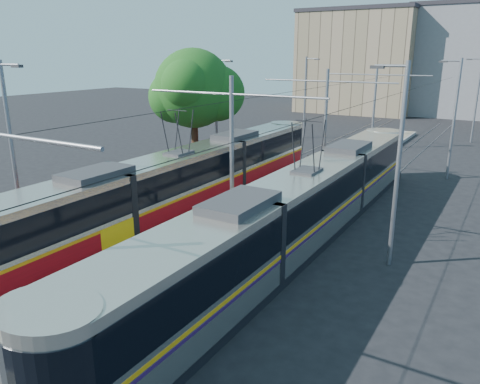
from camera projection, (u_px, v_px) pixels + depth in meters
The scene contains 12 objects.
ground at pixel (110, 302), 16.13m from camera, with size 160.00×160.00×0.00m, color black.
platform at pixel (306, 185), 30.09m from camera, with size 4.00×50.00×0.30m, color gray.
tactile_strip_left at pixel (285, 179), 30.76m from camera, with size 0.70×50.00×0.01m, color gray.
tactile_strip_right at pixel (327, 185), 29.34m from camera, with size 0.70×50.00×0.01m, color gray.
rails at pixel (305, 187), 30.13m from camera, with size 8.71×70.00×0.03m.
tram_left at pixel (180, 183), 24.52m from camera, with size 2.43×27.88×5.50m.
tram_right at pixel (306, 203), 20.75m from camera, with size 2.43×28.55×5.50m.
catenary at pixel (289, 122), 26.51m from camera, with size 9.20×70.00×7.00m.
street_lamps at pixel (331, 115), 32.25m from camera, with size 15.18×38.22×8.00m.
shelter at pixel (314, 170), 28.73m from camera, with size 0.69×1.00×2.06m.
tree at pixel (200, 90), 32.11m from camera, with size 5.96×5.51×8.65m.
building_left at pixel (360, 61), 68.44m from camera, with size 16.32×12.24×14.38m.
Camera 1 is at (11.22, -10.07, 8.20)m, focal length 35.00 mm.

